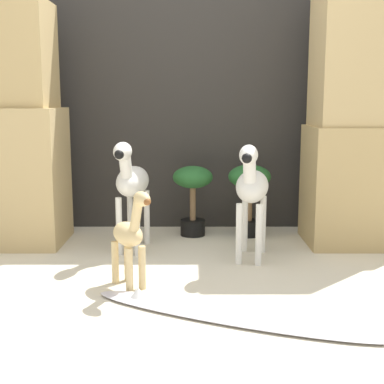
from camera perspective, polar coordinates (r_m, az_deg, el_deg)
The scene contains 10 objects.
ground_plane at distance 2.78m, azimuth -0.83°, elevation -10.56°, with size 14.00×14.00×0.00m, color beige.
wall_back at distance 4.05m, azimuth -0.52°, elevation 11.72°, with size 6.40×0.08×2.20m.
rock_pillar_left at distance 3.74m, azimuth -18.27°, elevation 5.78°, with size 0.62×0.53×1.59m.
rock_pillar_right at distance 3.71m, azimuth 17.27°, elevation 7.09°, with size 0.62×0.53×1.72m.
zebra_right at distance 3.22m, azimuth 6.52°, elevation 0.56°, with size 0.28×0.55×0.72m.
zebra_left at distance 3.42m, azimuth -6.35°, elevation 1.11°, with size 0.25×0.55×0.72m.
giraffe_figurine at distance 2.77m, azimuth -6.48°, elevation -4.66°, with size 0.27×0.33×0.53m.
potted_palm_front at distance 3.80m, azimuth 0.22°, elevation 0.36°, with size 0.28×0.28×0.50m.
potted_palm_back at distance 3.81m, azimuth 6.28°, elevation 0.58°, with size 0.30×0.30×0.51m.
surfboard at distance 2.48m, azimuth 4.25°, elevation -12.82°, with size 1.38×0.78×0.07m.
Camera 1 is at (0.05, -2.60, 0.97)m, focal length 50.00 mm.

